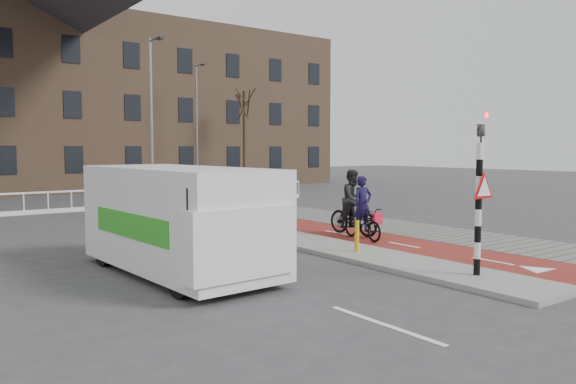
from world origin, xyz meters
TOP-DOWN VIEW (x-y plane):
  - ground at (0.00, 0.00)m, footprint 120.00×120.00m
  - bike_lane at (1.50, 10.00)m, footprint 2.50×60.00m
  - sidewalk at (4.30, 10.00)m, footprint 3.00×60.00m
  - curb_island at (-0.70, 4.00)m, footprint 1.80×16.00m
  - traffic_signal at (-0.60, -2.02)m, footprint 0.80×0.80m
  - bollard at (-0.78, 1.61)m, footprint 0.12×0.12m
  - cyclist_near at (1.23, 3.47)m, footprint 0.96×2.01m
  - cyclist_far at (1.57, 4.29)m, footprint 1.00×2.10m
  - van at (-5.56, 2.44)m, footprint 2.56×5.80m
  - railing at (-5.00, 17.00)m, footprint 28.00×0.10m
  - townhouse_row at (-3.00, 32.00)m, footprint 46.00×10.00m
  - tree_right at (9.83, 24.33)m, footprint 0.24×0.24m
  - streetlight_near at (-1.84, 12.82)m, footprint 0.12×0.12m
  - streetlight_right at (6.24, 24.55)m, footprint 0.12×0.12m

SIDE VIEW (x-z plane):
  - ground at x=0.00m, z-range 0.00..0.00m
  - bike_lane at x=1.50m, z-range 0.00..0.01m
  - sidewalk at x=4.30m, z-range 0.00..0.01m
  - curb_island at x=-0.70m, z-range 0.00..0.12m
  - railing at x=-5.00m, z-range -0.19..0.80m
  - bollard at x=-0.78m, z-range 0.12..0.96m
  - cyclist_near at x=1.23m, z-range -0.32..1.69m
  - cyclist_far at x=1.57m, z-range -0.18..1.99m
  - van at x=-5.56m, z-range 0.06..2.51m
  - traffic_signal at x=-0.60m, z-range 0.15..3.83m
  - tree_right at x=9.83m, z-range 0.00..6.90m
  - streetlight_near at x=-1.84m, z-range 0.00..7.36m
  - streetlight_right at x=6.24m, z-range 0.00..8.44m
  - townhouse_row at x=-3.00m, z-range -0.14..15.76m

